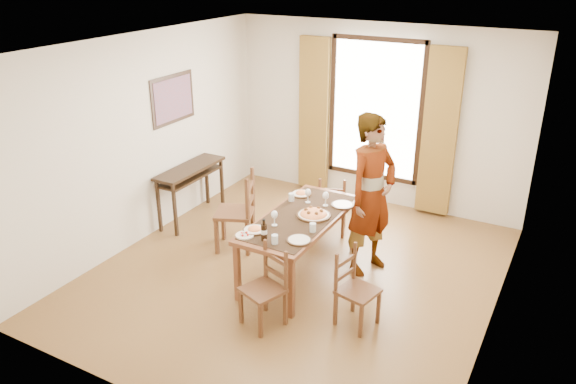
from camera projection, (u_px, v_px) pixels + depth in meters
The scene contains 22 objects.
ground at pixel (297, 272), 6.83m from camera, with size 5.00×5.00×0.00m, color #55351A.
room_shell at pixel (303, 149), 6.33m from camera, with size 4.60×5.10×2.74m.
console_table at pixel (190, 175), 7.94m from camera, with size 0.38×1.20×0.80m.
dining_table at pixel (300, 222), 6.55m from camera, with size 0.79×1.82×0.76m.
chair_west at pixel (237, 213), 7.22m from camera, with size 0.61×0.61×1.06m.
chair_north at pixel (332, 207), 7.63m from camera, with size 0.48×0.48×0.85m.
chair_south at pixel (265, 290), 5.75m from camera, with size 0.49×0.49×0.86m.
chair_east at pixel (355, 291), 5.75m from camera, with size 0.44×0.44×0.84m.
man at pixel (372, 195), 6.54m from camera, with size 0.70×0.83×1.95m, color #9C9FA5.
plate_sw at pixel (255, 229), 6.18m from camera, with size 0.27×0.27×0.05m, color silver, non-canonical shape.
plate_se at pixel (299, 239), 5.96m from camera, with size 0.27×0.27×0.05m, color silver, non-canonical shape.
plate_nw at pixel (301, 193), 7.10m from camera, with size 0.27×0.27×0.05m, color silver, non-canonical shape.
plate_ne at pixel (342, 203), 6.79m from camera, with size 0.27×0.27×0.05m, color silver, non-canonical shape.
pasta_platter at pixel (314, 212), 6.51m from camera, with size 0.40×0.40×0.10m, color red, non-canonical shape.
caprese_plate at pixel (245, 234), 6.06m from camera, with size 0.20×0.20×0.04m, color silver, non-canonical shape.
wine_glass_a at pixel (274, 218), 6.27m from camera, with size 0.08×0.08×0.18m, color white, non-canonical shape.
wine_glass_b at pixel (326, 199), 6.76m from camera, with size 0.08×0.08×0.18m, color white, non-canonical shape.
wine_glass_c at pixel (308, 196), 6.85m from camera, with size 0.08×0.08×0.18m, color white, non-canonical shape.
tumbler_a at pixel (313, 228), 6.15m from camera, with size 0.07×0.07×0.10m, color silver.
tumbler_b at pixel (291, 197), 6.91m from camera, with size 0.07×0.07×0.10m, color silver.
tumbler_c at pixel (275, 239), 5.90m from camera, with size 0.07×0.07×0.10m, color silver.
wine_bottle at pixel (264, 230), 5.94m from camera, with size 0.07×0.07×0.25m, color black, non-canonical shape.
Camera 1 is at (2.74, -5.23, 3.58)m, focal length 35.00 mm.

